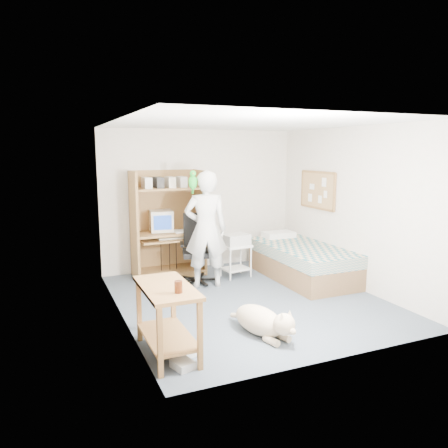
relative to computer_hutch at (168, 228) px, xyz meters
name	(u,v)px	position (x,y,z in m)	size (l,w,h in m)	color
floor	(249,299)	(0.70, -1.74, -0.82)	(4.00, 4.00, 0.00)	#414D59
wall_back	(200,200)	(0.70, 0.26, 0.43)	(3.60, 0.02, 2.50)	silver
wall_right	(353,208)	(2.50, -1.74, 0.43)	(0.02, 4.00, 2.50)	silver
wall_left	(120,223)	(-1.10, -1.74, 0.43)	(0.02, 4.00, 2.50)	silver
ceiling	(250,123)	(0.70, -1.74, 1.68)	(3.60, 4.00, 0.02)	white
computer_hutch	(168,228)	(0.00, 0.00, 0.00)	(1.20, 0.63, 1.80)	brown
bed	(302,261)	(2.00, -1.12, -0.53)	(1.02, 2.02, 0.66)	brown
side_desk	(167,310)	(-0.85, -2.94, -0.33)	(0.50, 1.00, 0.75)	brown
corkboard	(318,190)	(2.47, -0.84, 0.63)	(0.04, 0.94, 0.66)	#A27B48
office_chair	(198,258)	(0.33, -0.59, -0.43)	(0.62, 0.63, 1.10)	black
person	(206,229)	(0.36, -0.90, 0.10)	(0.67, 0.44, 1.83)	silver
parrot	(193,181)	(0.16, -0.89, 0.86)	(0.13, 0.23, 0.37)	#159629
dog	(263,321)	(0.30, -2.91, -0.64)	(0.53, 1.06, 0.41)	#CBAE88
printer_cart	(236,255)	(1.01, -0.61, -0.45)	(0.51, 0.43, 0.56)	white
printer	(236,239)	(1.01, -0.61, -0.17)	(0.42, 0.32, 0.18)	#BBBAB5
crt_monitor	(161,221)	(-0.11, 0.01, 0.13)	(0.42, 0.44, 0.36)	beige
keyboard	(171,238)	(0.02, -0.16, -0.15)	(0.45, 0.16, 0.03)	beige
pencil_cup	(187,227)	(0.32, -0.09, 0.00)	(0.08, 0.08, 0.12)	gold
drink_glass	(178,287)	(-0.80, -3.19, -0.01)	(0.08, 0.08, 0.12)	#3A1809
floor_box_a	(184,351)	(-0.71, -3.05, -0.77)	(0.25, 0.20, 0.10)	silver
floor_box_b	(183,364)	(-0.80, -3.30, -0.78)	(0.18, 0.22, 0.08)	#AEAEA9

